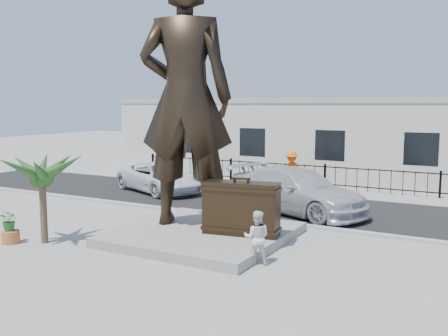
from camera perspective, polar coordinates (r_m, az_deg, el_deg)
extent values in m
plane|color=#9E9991|center=(14.92, -3.76, -9.66)|extent=(100.00, 100.00, 0.00)
cube|color=black|center=(21.88, 7.62, -4.21)|extent=(40.00, 7.00, 0.01)
cube|color=#A5A399|center=(18.72, 3.71, -5.96)|extent=(40.00, 0.25, 0.12)
cube|color=#9E9991|center=(25.59, 10.88, -2.59)|extent=(40.00, 2.50, 0.02)
cube|color=gray|center=(16.36, -2.40, -7.58)|extent=(5.20, 5.20, 0.30)
cube|color=black|center=(26.25, 11.45, -1.05)|extent=(22.00, 0.10, 1.20)
cube|color=silver|center=(30.09, 13.93, 3.00)|extent=(28.00, 7.00, 4.40)
imported|color=black|center=(16.70, -4.43, 8.08)|extent=(3.64, 3.01, 8.56)
cube|color=black|center=(15.60, 1.98, -4.62)|extent=(2.44, 1.11, 1.65)
imported|color=white|center=(13.76, 3.76, -7.91)|extent=(0.88, 0.79, 1.48)
imported|color=white|center=(25.03, -7.39, -1.06)|extent=(5.71, 4.20, 1.44)
imported|color=silver|center=(20.25, 8.27, -2.56)|extent=(6.65, 4.43, 1.79)
imported|color=#FF5F0D|center=(25.76, 7.73, -0.25)|extent=(1.30, 0.80, 1.94)
cylinder|color=#BD6432|center=(17.21, -23.21, -7.26)|extent=(0.56, 0.56, 0.40)
imported|color=#216723|center=(17.09, -23.30, -5.53)|extent=(0.61, 0.53, 0.66)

